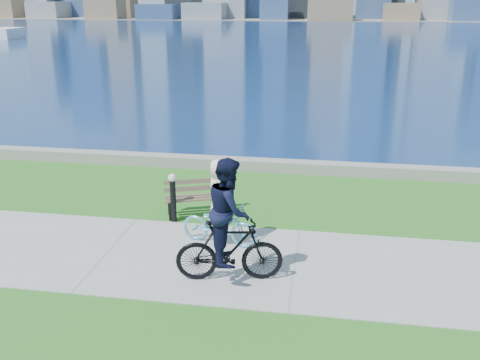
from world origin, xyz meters
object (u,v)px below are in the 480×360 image
object	(u,v)px
park_bench	(198,194)
cyclist_man	(229,231)
cyclist_woman	(219,213)
bollard_lamp	(173,194)

from	to	relation	value
park_bench	cyclist_man	world-z (taller)	cyclist_man
cyclist_woman	cyclist_man	size ratio (longest dim) A/B	0.79
cyclist_woman	bollard_lamp	bearing A→B (deg)	62.30
bollard_lamp	cyclist_man	bearing A→B (deg)	-54.36
park_bench	cyclist_man	xyz separation A→B (m)	(1.37, -3.15, 0.51)
cyclist_man	park_bench	bearing A→B (deg)	12.92
park_bench	bollard_lamp	bearing A→B (deg)	-150.81
bollard_lamp	cyclist_man	world-z (taller)	cyclist_man
park_bench	cyclist_woman	bearing A→B (deg)	-81.90
bollard_lamp	cyclist_woman	bearing A→B (deg)	-37.91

